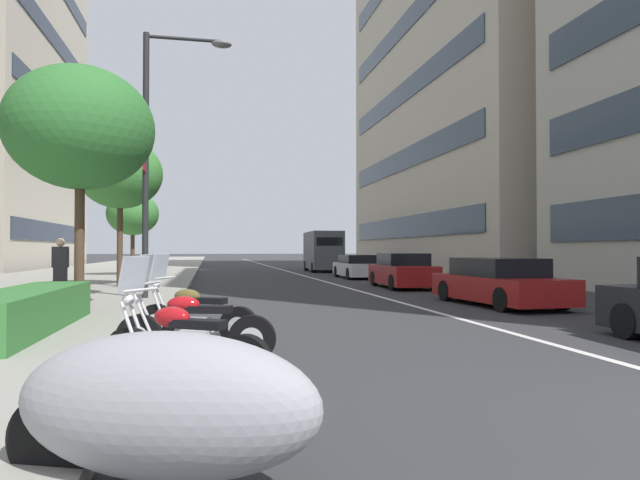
{
  "coord_description": "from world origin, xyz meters",
  "views": [
    {
      "loc": [
        -3.28,
        5.51,
        1.55
      ],
      "look_at": [
        15.27,
        1.79,
        1.88
      ],
      "focal_mm": 31.17,
      "sensor_mm": 36.0,
      "label": 1
    }
  ],
  "objects_px": {
    "motorcycle_nearest_camera": "(192,330)",
    "car_following_behind": "(402,272)",
    "car_mid_block_traffic": "(358,267)",
    "pedestrian_on_plaza": "(60,268)",
    "motorcycle_under_tarp": "(164,406)",
    "delivery_van_ahead": "(323,250)",
    "street_tree_by_lamp_post": "(120,174)",
    "motorcycle_far_end_row": "(181,348)",
    "street_lamp_with_banners": "(159,138)",
    "car_approaching_light": "(498,283)",
    "motorcycle_second_in_row": "(195,317)",
    "street_tree_mid_sidewalk": "(80,129)",
    "street_tree_far_plaza": "(133,214)"
  },
  "relations": [
    {
      "from": "pedestrian_on_plaza",
      "to": "motorcycle_second_in_row",
      "type": "bearing_deg",
      "value": -144.43
    },
    {
      "from": "delivery_van_ahead",
      "to": "street_tree_by_lamp_post",
      "type": "relative_size",
      "value": 0.96
    },
    {
      "from": "motorcycle_nearest_camera",
      "to": "pedestrian_on_plaza",
      "type": "height_order",
      "value": "pedestrian_on_plaza"
    },
    {
      "from": "street_tree_far_plaza",
      "to": "pedestrian_on_plaza",
      "type": "relative_size",
      "value": 2.64
    },
    {
      "from": "car_following_behind",
      "to": "street_tree_far_plaza",
      "type": "relative_size",
      "value": 0.97
    },
    {
      "from": "motorcycle_under_tarp",
      "to": "street_tree_mid_sidewalk",
      "type": "bearing_deg",
      "value": -54.04
    },
    {
      "from": "street_lamp_with_banners",
      "to": "motorcycle_nearest_camera",
      "type": "bearing_deg",
      "value": -172.25
    },
    {
      "from": "street_tree_mid_sidewalk",
      "to": "pedestrian_on_plaza",
      "type": "xyz_separation_m",
      "value": [
        3.65,
        1.3,
        -3.33
      ]
    },
    {
      "from": "car_following_behind",
      "to": "delivery_van_ahead",
      "type": "height_order",
      "value": "delivery_van_ahead"
    },
    {
      "from": "street_lamp_with_banners",
      "to": "delivery_van_ahead",
      "type": "bearing_deg",
      "value": -23.45
    },
    {
      "from": "motorcycle_nearest_camera",
      "to": "car_following_behind",
      "type": "distance_m",
      "value": 15.67
    },
    {
      "from": "car_approaching_light",
      "to": "car_following_behind",
      "type": "distance_m",
      "value": 7.22
    },
    {
      "from": "motorcycle_nearest_camera",
      "to": "car_mid_block_traffic",
      "type": "relative_size",
      "value": 0.48
    },
    {
      "from": "motorcycle_under_tarp",
      "to": "delivery_van_ahead",
      "type": "height_order",
      "value": "delivery_van_ahead"
    },
    {
      "from": "motorcycle_under_tarp",
      "to": "street_tree_by_lamp_post",
      "type": "relative_size",
      "value": 0.38
    },
    {
      "from": "motorcycle_under_tarp",
      "to": "motorcycle_nearest_camera",
      "type": "relative_size",
      "value": 0.99
    },
    {
      "from": "street_tree_far_plaza",
      "to": "pedestrian_on_plaza",
      "type": "distance_m",
      "value": 14.81
    },
    {
      "from": "motorcycle_under_tarp",
      "to": "street_tree_far_plaza",
      "type": "distance_m",
      "value": 28.66
    },
    {
      "from": "motorcycle_far_end_row",
      "to": "car_following_behind",
      "type": "xyz_separation_m",
      "value": [
        14.9,
        -7.99,
        0.22
      ]
    },
    {
      "from": "motorcycle_far_end_row",
      "to": "motorcycle_second_in_row",
      "type": "relative_size",
      "value": 0.98
    },
    {
      "from": "car_following_behind",
      "to": "street_tree_mid_sidewalk",
      "type": "xyz_separation_m",
      "value": [
        -7.74,
        10.63,
        3.69
      ]
    },
    {
      "from": "motorcycle_under_tarp",
      "to": "street_lamp_with_banners",
      "type": "relative_size",
      "value": 0.28
    },
    {
      "from": "street_tree_mid_sidewalk",
      "to": "street_tree_far_plaza",
      "type": "height_order",
      "value": "street_tree_mid_sidewalk"
    },
    {
      "from": "motorcycle_under_tarp",
      "to": "motorcycle_second_in_row",
      "type": "relative_size",
      "value": 1.1
    },
    {
      "from": "motorcycle_nearest_camera",
      "to": "delivery_van_ahead",
      "type": "relative_size",
      "value": 0.4
    },
    {
      "from": "motorcycle_second_in_row",
      "to": "street_lamp_with_banners",
      "type": "relative_size",
      "value": 0.25
    },
    {
      "from": "street_lamp_with_banners",
      "to": "street_tree_mid_sidewalk",
      "type": "height_order",
      "value": "street_lamp_with_banners"
    },
    {
      "from": "car_mid_block_traffic",
      "to": "pedestrian_on_plaza",
      "type": "relative_size",
      "value": 2.61
    },
    {
      "from": "delivery_van_ahead",
      "to": "motorcycle_far_end_row",
      "type": "bearing_deg",
      "value": 167.69
    },
    {
      "from": "street_tree_by_lamp_post",
      "to": "car_mid_block_traffic",
      "type": "bearing_deg",
      "value": -59.58
    },
    {
      "from": "motorcycle_under_tarp",
      "to": "street_tree_far_plaza",
      "type": "bearing_deg",
      "value": -61.19
    },
    {
      "from": "motorcycle_under_tarp",
      "to": "car_approaching_light",
      "type": "xyz_separation_m",
      "value": [
        10.52,
        -8.18,
        0.06
      ]
    },
    {
      "from": "car_mid_block_traffic",
      "to": "street_tree_by_lamp_post",
      "type": "relative_size",
      "value": 0.79
    },
    {
      "from": "motorcycle_far_end_row",
      "to": "street_tree_far_plaza",
      "type": "xyz_separation_m",
      "value": [
        25.41,
        3.82,
        3.07
      ]
    },
    {
      "from": "car_approaching_light",
      "to": "pedestrian_on_plaza",
      "type": "relative_size",
      "value": 2.74
    },
    {
      "from": "motorcycle_under_tarp",
      "to": "motorcycle_second_in_row",
      "type": "height_order",
      "value": "motorcycle_second_in_row"
    },
    {
      "from": "car_mid_block_traffic",
      "to": "street_tree_far_plaza",
      "type": "relative_size",
      "value": 0.99
    },
    {
      "from": "motorcycle_under_tarp",
      "to": "delivery_van_ahead",
      "type": "distance_m",
      "value": 35.64
    },
    {
      "from": "street_lamp_with_banners",
      "to": "car_following_behind",
      "type": "bearing_deg",
      "value": -63.44
    },
    {
      "from": "motorcycle_second_in_row",
      "to": "delivery_van_ahead",
      "type": "distance_m",
      "value": 30.16
    },
    {
      "from": "motorcycle_far_end_row",
      "to": "street_tree_mid_sidewalk",
      "type": "xyz_separation_m",
      "value": [
        7.16,
        2.63,
        3.91
      ]
    },
    {
      "from": "car_mid_block_traffic",
      "to": "pedestrian_on_plaza",
      "type": "bearing_deg",
      "value": 134.87
    },
    {
      "from": "motorcycle_under_tarp",
      "to": "car_approaching_light",
      "type": "distance_m",
      "value": 13.32
    },
    {
      "from": "motorcycle_under_tarp",
      "to": "pedestrian_on_plaza",
      "type": "relative_size",
      "value": 1.25
    },
    {
      "from": "motorcycle_second_in_row",
      "to": "street_tree_mid_sidewalk",
      "type": "relative_size",
      "value": 0.35
    },
    {
      "from": "street_tree_mid_sidewalk",
      "to": "street_tree_far_plaza",
      "type": "distance_m",
      "value": 18.31
    },
    {
      "from": "motorcycle_far_end_row",
      "to": "street_lamp_with_banners",
      "type": "xyz_separation_m",
      "value": [
        10.33,
        1.14,
        4.39
      ]
    },
    {
      "from": "motorcycle_second_in_row",
      "to": "street_tree_mid_sidewalk",
      "type": "xyz_separation_m",
      "value": [
        4.35,
        2.71,
        3.91
      ]
    },
    {
      "from": "car_approaching_light",
      "to": "pedestrian_on_plaza",
      "type": "bearing_deg",
      "value": 72.94
    },
    {
      "from": "car_following_behind",
      "to": "pedestrian_on_plaza",
      "type": "relative_size",
      "value": 2.57
    }
  ]
}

